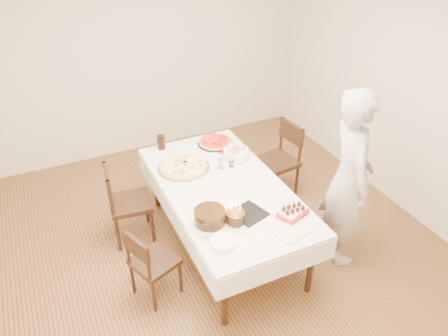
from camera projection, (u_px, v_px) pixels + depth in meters
name	position (u px, v px, depth m)	size (l,w,h in m)	color
floor	(224.00, 251.00, 4.64)	(5.00, 5.00, 0.00)	#512F1C
wall_back	(144.00, 57.00, 5.80)	(4.50, 0.04, 2.70)	beige
wall_right	(412.00, 96.00, 4.71)	(0.04, 5.00, 2.70)	beige
dining_table	(224.00, 216.00, 4.54)	(1.14, 2.14, 0.75)	silver
chair_right_savory	(276.00, 162.00, 5.24)	(0.48, 0.48, 0.94)	#321F10
chair_left_savory	(130.00, 203.00, 4.59)	(0.46, 0.46, 0.91)	#321F10
chair_left_dessert	(155.00, 262.00, 3.96)	(0.40, 0.40, 0.79)	#321F10
person	(349.00, 179.00, 4.15)	(0.67, 0.44, 1.84)	#BBB7B1
pizza_white	(183.00, 167.00, 4.60)	(0.56, 0.56, 0.04)	beige
pizza_pepperoni	(215.00, 142.00, 5.04)	(0.41, 0.41, 0.04)	red
red_placemat	(234.00, 152.00, 4.90)	(0.26, 0.26, 0.01)	#B21E1E
pasta_bowl	(236.00, 153.00, 4.77)	(0.28, 0.28, 0.09)	white
taper_candle	(232.00, 155.00, 4.57)	(0.06, 0.06, 0.29)	white
shaker_pair	(221.00, 164.00, 4.58)	(0.09, 0.09, 0.10)	white
cola_glass	(161.00, 142.00, 4.92)	(0.09, 0.09, 0.16)	black
layer_cake	(210.00, 217.00, 3.83)	(0.36, 0.36, 0.14)	black
cake_board	(249.00, 214.00, 3.98)	(0.29, 0.29, 0.01)	black
birthday_cake	(235.00, 214.00, 3.83)	(0.17, 0.17, 0.16)	black
strawberry_box	(293.00, 212.00, 3.94)	(0.27, 0.18, 0.07)	red
box_lid	(293.00, 231.00, 3.77)	(0.32, 0.21, 0.03)	beige
plate_stack	(223.00, 243.00, 3.62)	(0.21, 0.21, 0.04)	white
china_plate	(212.00, 237.00, 3.71)	(0.18, 0.18, 0.01)	white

